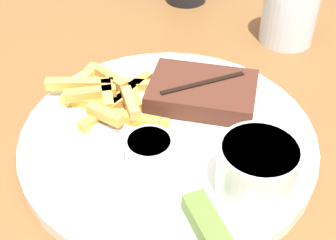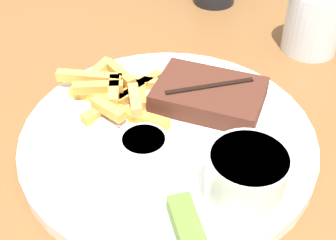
{
  "view_description": "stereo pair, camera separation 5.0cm",
  "coord_description": "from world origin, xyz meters",
  "px_view_note": "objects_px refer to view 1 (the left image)",
  "views": [
    {
      "loc": [
        0.16,
        -0.35,
        1.11
      ],
      "look_at": [
        0.0,
        0.0,
        0.78
      ],
      "focal_mm": 50.0,
      "sensor_mm": 36.0,
      "label": 1
    },
    {
      "loc": [
        0.2,
        -0.32,
        1.11
      ],
      "look_at": [
        0.0,
        0.0,
        0.78
      ],
      "focal_mm": 50.0,
      "sensor_mm": 36.0,
      "label": 2
    }
  ],
  "objects_px": {
    "dinner_plate": "(168,139)",
    "fork_utensil": "(91,125)",
    "drinking_glass": "(290,12)",
    "coleslaw_cup": "(257,167)",
    "pickle_spear": "(209,229)",
    "dipping_sauce_cup": "(146,149)",
    "steak_portion": "(202,92)"
  },
  "relations": [
    {
      "from": "dipping_sauce_cup",
      "to": "drinking_glass",
      "type": "xyz_separation_m",
      "value": [
        0.07,
        0.33,
        0.01
      ]
    },
    {
      "from": "pickle_spear",
      "to": "fork_utensil",
      "type": "distance_m",
      "value": 0.19
    },
    {
      "from": "coleslaw_cup",
      "to": "fork_utensil",
      "type": "distance_m",
      "value": 0.2
    },
    {
      "from": "dinner_plate",
      "to": "fork_utensil",
      "type": "height_order",
      "value": "fork_utensil"
    },
    {
      "from": "dipping_sauce_cup",
      "to": "dinner_plate",
      "type": "bearing_deg",
      "value": 85.08
    },
    {
      "from": "steak_portion",
      "to": "pickle_spear",
      "type": "height_order",
      "value": "steak_portion"
    },
    {
      "from": "dinner_plate",
      "to": "drinking_glass",
      "type": "bearing_deg",
      "value": 76.55
    },
    {
      "from": "coleslaw_cup",
      "to": "dinner_plate",
      "type": "bearing_deg",
      "value": 160.68
    },
    {
      "from": "steak_portion",
      "to": "fork_utensil",
      "type": "height_order",
      "value": "steak_portion"
    },
    {
      "from": "steak_portion",
      "to": "dipping_sauce_cup",
      "type": "relative_size",
      "value": 2.8
    },
    {
      "from": "drinking_glass",
      "to": "steak_portion",
      "type": "bearing_deg",
      "value": -104.5
    },
    {
      "from": "dinner_plate",
      "to": "dipping_sauce_cup",
      "type": "distance_m",
      "value": 0.05
    },
    {
      "from": "dinner_plate",
      "to": "coleslaw_cup",
      "type": "xyz_separation_m",
      "value": [
        0.11,
        -0.04,
        0.04
      ]
    },
    {
      "from": "steak_portion",
      "to": "dipping_sauce_cup",
      "type": "bearing_deg",
      "value": -98.2
    },
    {
      "from": "drinking_glass",
      "to": "dinner_plate",
      "type": "bearing_deg",
      "value": -103.45
    },
    {
      "from": "fork_utensil",
      "to": "drinking_glass",
      "type": "distance_m",
      "value": 0.34
    },
    {
      "from": "coleslaw_cup",
      "to": "pickle_spear",
      "type": "bearing_deg",
      "value": -106.93
    },
    {
      "from": "steak_portion",
      "to": "dipping_sauce_cup",
      "type": "distance_m",
      "value": 0.12
    },
    {
      "from": "dipping_sauce_cup",
      "to": "fork_utensil",
      "type": "relative_size",
      "value": 0.38
    },
    {
      "from": "fork_utensil",
      "to": "coleslaw_cup",
      "type": "bearing_deg",
      "value": -19.87
    },
    {
      "from": "dinner_plate",
      "to": "fork_utensil",
      "type": "bearing_deg",
      "value": -164.54
    },
    {
      "from": "pickle_spear",
      "to": "drinking_glass",
      "type": "distance_m",
      "value": 0.39
    },
    {
      "from": "fork_utensil",
      "to": "dinner_plate",
      "type": "bearing_deg",
      "value": 0.0
    },
    {
      "from": "fork_utensil",
      "to": "drinking_glass",
      "type": "height_order",
      "value": "drinking_glass"
    },
    {
      "from": "steak_portion",
      "to": "fork_utensil",
      "type": "xyz_separation_m",
      "value": [
        -0.1,
        -0.09,
        -0.01
      ]
    },
    {
      "from": "coleslaw_cup",
      "to": "fork_utensil",
      "type": "bearing_deg",
      "value": 175.59
    },
    {
      "from": "dinner_plate",
      "to": "drinking_glass",
      "type": "xyz_separation_m",
      "value": [
        0.07,
        0.28,
        0.04
      ]
    },
    {
      "from": "pickle_spear",
      "to": "fork_utensil",
      "type": "height_order",
      "value": "pickle_spear"
    },
    {
      "from": "fork_utensil",
      "to": "drinking_glass",
      "type": "xyz_separation_m",
      "value": [
        0.15,
        0.3,
        0.02
      ]
    },
    {
      "from": "steak_portion",
      "to": "coleslaw_cup",
      "type": "relative_size",
      "value": 1.81
    },
    {
      "from": "pickle_spear",
      "to": "drinking_glass",
      "type": "height_order",
      "value": "drinking_glass"
    },
    {
      "from": "dipping_sauce_cup",
      "to": "coleslaw_cup",
      "type": "bearing_deg",
      "value": 4.31
    }
  ]
}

